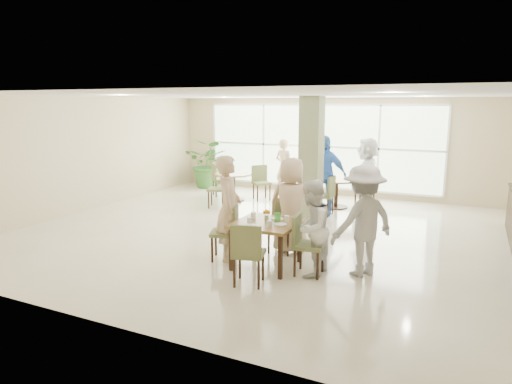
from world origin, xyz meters
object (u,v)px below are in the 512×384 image
at_px(teen_left, 229,208).
at_px(teen_far, 291,206).
at_px(round_table_right, 336,185).
at_px(adult_b, 367,174).
at_px(round_table_left, 233,181).
at_px(teen_right, 312,228).
at_px(adult_standing, 284,167).
at_px(main_table, 267,227).
at_px(potted_plant, 209,163).
at_px(adult_a, 323,175).
at_px(teen_standing, 363,221).

distance_m(teen_left, teen_far, 1.14).
relative_size(round_table_right, adult_b, 0.65).
height_order(round_table_left, teen_left, teen_left).
relative_size(teen_far, teen_right, 1.14).
relative_size(teen_left, adult_standing, 1.09).
height_order(main_table, teen_far, teen_far).
bearing_deg(adult_standing, teen_far, 129.28).
bearing_deg(teen_far, adult_b, -102.74).
bearing_deg(teen_left, potted_plant, 11.44).
bearing_deg(adult_b, adult_a, -48.62).
bearing_deg(potted_plant, teen_far, -46.24).
distance_m(potted_plant, teen_right, 7.91).
height_order(main_table, adult_b, adult_b).
xyz_separation_m(round_table_right, potted_plant, (-4.44, 1.04, 0.18)).
distance_m(teen_right, adult_standing, 6.34).
relative_size(potted_plant, adult_standing, 0.93).
relative_size(round_table_right, adult_a, 0.62).
height_order(teen_far, teen_right, teen_far).
bearing_deg(adult_a, potted_plant, 154.83).
relative_size(round_table_left, teen_far, 0.58).
bearing_deg(teen_right, adult_b, -175.40).
distance_m(main_table, round_table_right, 4.72).
xyz_separation_m(teen_left, teen_right, (1.51, -0.10, -0.14)).
bearing_deg(round_table_left, potted_plant, 139.28).
distance_m(round_table_right, teen_standing, 4.71).
xyz_separation_m(teen_left, teen_standing, (2.22, 0.26, -0.03)).
bearing_deg(teen_standing, potted_plant, -94.17).
bearing_deg(main_table, teen_left, 175.55).
bearing_deg(teen_right, round_table_left, -137.43).
relative_size(main_table, adult_b, 0.55).
height_order(potted_plant, teen_left, teen_left).
distance_m(round_table_right, teen_far, 3.89).
distance_m(adult_b, adult_standing, 2.70).
height_order(teen_left, teen_far, teen_left).
bearing_deg(teen_far, potted_plant, -52.22).
height_order(round_table_left, teen_standing, teen_standing).
height_order(teen_far, adult_a, adult_a).
bearing_deg(potted_plant, adult_a, -23.50).
bearing_deg(teen_far, adult_a, -89.23).
relative_size(round_table_right, teen_left, 0.65).
relative_size(teen_far, adult_standing, 1.05).
height_order(teen_right, teen_standing, teen_standing).
bearing_deg(adult_b, main_table, -14.35).
bearing_deg(adult_a, adult_standing, 132.48).
bearing_deg(teen_left, adult_b, -38.06).
bearing_deg(adult_standing, round_table_left, 69.73).
bearing_deg(teen_far, round_table_right, -92.10).
height_order(main_table, adult_a, adult_a).
relative_size(potted_plant, teen_far, 0.89).
bearing_deg(main_table, teen_far, 83.06).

